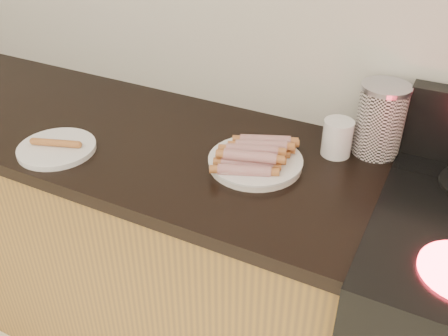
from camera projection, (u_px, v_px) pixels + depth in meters
The scene contains 8 objects.
cabinet_base at pixel (69, 220), 1.91m from camera, with size 2.20×0.59×0.86m, color olive.
counter_slab at pixel (46, 115), 1.67m from camera, with size 2.20×0.62×0.04m, color black.
main_plate at pixel (255, 163), 1.37m from camera, with size 0.26×0.26×0.02m, color white.
side_plate at pixel (57, 148), 1.43m from camera, with size 0.22×0.22×0.02m, color white.
hotdog_pile at pixel (256, 152), 1.35m from camera, with size 0.14×0.23×0.06m.
plain_sausages at pixel (56, 143), 1.42m from camera, with size 0.13×0.06×0.02m.
canister at pixel (380, 120), 1.37m from camera, with size 0.13×0.13×0.21m.
mug at pixel (337, 138), 1.39m from camera, with size 0.08×0.08×0.10m, color white.
Camera 1 is at (0.51, 0.63, 1.65)m, focal length 40.00 mm.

